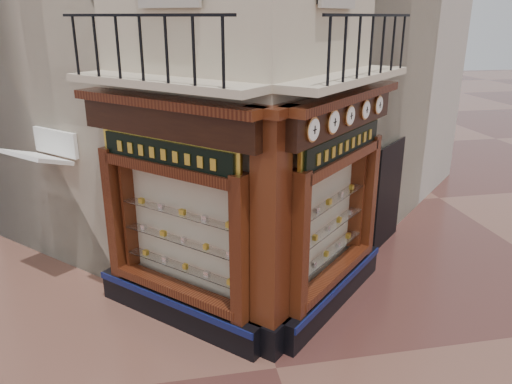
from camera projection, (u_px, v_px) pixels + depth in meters
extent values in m
plane|color=#4A2722|center=(276.00, 368.00, 7.70)|extent=(80.00, 80.00, 0.00)
cube|color=#AFA798|center=(117.00, 2.00, 13.42)|extent=(11.31, 11.31, 11.00)
cube|color=#AFA798|center=(295.00, 3.00, 14.31)|extent=(11.31, 11.31, 11.00)
cube|color=black|center=(177.00, 308.00, 8.78)|extent=(2.72, 2.72, 0.55)
cube|color=#0E1546|center=(169.00, 303.00, 8.56)|extent=(2.50, 2.50, 0.12)
cube|color=#361209|center=(241.00, 251.00, 7.54)|extent=(0.37, 0.37, 2.45)
cube|color=#361209|center=(115.00, 213.00, 9.02)|extent=(0.37, 0.37, 2.45)
cube|color=beige|center=(186.00, 225.00, 8.55)|extent=(1.80, 1.80, 2.10)
cube|color=black|center=(167.00, 122.00, 7.69)|extent=(2.69, 2.69, 0.50)
cube|color=#361209|center=(162.00, 102.00, 7.53)|extent=(2.86, 2.86, 0.14)
cube|color=black|center=(333.00, 292.00, 9.30)|extent=(2.72, 2.72, 0.55)
cube|color=#0E1546|center=(343.00, 285.00, 9.12)|extent=(2.50, 2.50, 0.12)
cube|color=#361209|center=(298.00, 247.00, 7.70)|extent=(0.37, 0.37, 2.45)
cube|color=#361209|center=(368.00, 196.00, 9.89)|extent=(0.37, 0.37, 2.45)
cube|color=beige|center=(320.00, 215.00, 8.98)|extent=(1.80, 1.80, 2.10)
cube|color=black|center=(342.00, 115.00, 8.20)|extent=(2.69, 2.69, 0.50)
cube|color=#361209|center=(347.00, 96.00, 8.06)|extent=(2.86, 2.86, 0.14)
cube|color=black|center=(269.00, 334.00, 8.08)|extent=(0.78, 0.78, 0.55)
cube|color=#361209|center=(271.00, 225.00, 7.44)|extent=(0.64, 0.64, 3.50)
cube|color=#361209|center=(272.00, 110.00, 6.87)|extent=(0.85, 0.85, 0.14)
cube|color=#C5B699|center=(160.00, 83.00, 7.42)|extent=(2.97, 2.97, 0.12)
cube|color=black|center=(139.00, 15.00, 6.85)|extent=(2.36, 2.36, 0.04)
cube|color=#C5B699|center=(349.00, 78.00, 7.95)|extent=(2.97, 2.97, 0.12)
cube|color=black|center=(374.00, 15.00, 7.46)|extent=(2.36, 2.36, 0.04)
cylinder|color=#C98A43|center=(312.00, 129.00, 7.06)|extent=(0.29, 0.29, 0.37)
cylinder|color=white|center=(314.00, 130.00, 7.05)|extent=(0.24, 0.24, 0.32)
cube|color=black|center=(315.00, 130.00, 7.04)|extent=(0.02, 0.02, 0.12)
cube|color=black|center=(315.00, 130.00, 7.04)|extent=(0.07, 0.07, 0.01)
cylinder|color=#C98A43|center=(333.00, 122.00, 7.57)|extent=(0.31, 0.31, 0.39)
cylinder|color=white|center=(334.00, 122.00, 7.56)|extent=(0.25, 0.25, 0.33)
cube|color=black|center=(335.00, 122.00, 7.55)|extent=(0.02, 0.02, 0.13)
cube|color=black|center=(335.00, 122.00, 7.55)|extent=(0.08, 0.08, 0.01)
cylinder|color=#C98A43|center=(349.00, 116.00, 8.05)|extent=(0.27, 0.27, 0.34)
cylinder|color=white|center=(351.00, 116.00, 8.03)|extent=(0.22, 0.22, 0.29)
cube|color=black|center=(352.00, 116.00, 8.02)|extent=(0.02, 0.02, 0.11)
cube|color=black|center=(352.00, 116.00, 8.02)|extent=(0.07, 0.07, 0.01)
cylinder|color=#C98A43|center=(365.00, 110.00, 8.56)|extent=(0.28, 0.28, 0.34)
cylinder|color=white|center=(366.00, 110.00, 8.54)|extent=(0.22, 0.22, 0.29)
cube|color=black|center=(367.00, 110.00, 8.53)|extent=(0.02, 0.02, 0.11)
cube|color=black|center=(367.00, 110.00, 8.53)|extent=(0.07, 0.07, 0.01)
cylinder|color=#C98A43|center=(378.00, 105.00, 9.03)|extent=(0.28, 0.28, 0.34)
cylinder|color=white|center=(379.00, 105.00, 9.02)|extent=(0.22, 0.22, 0.29)
cube|color=black|center=(380.00, 105.00, 9.01)|extent=(0.02, 0.02, 0.11)
cube|color=black|center=(380.00, 105.00, 9.01)|extent=(0.07, 0.07, 0.01)
cube|color=gold|center=(167.00, 153.00, 7.83)|extent=(2.08, 2.08, 0.56)
cube|color=black|center=(165.00, 154.00, 7.79)|extent=(1.94, 1.94, 0.42)
cube|color=gold|center=(342.00, 145.00, 8.34)|extent=(2.13, 2.13, 0.57)
cube|color=black|center=(345.00, 145.00, 8.32)|extent=(1.98, 1.98, 0.43)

